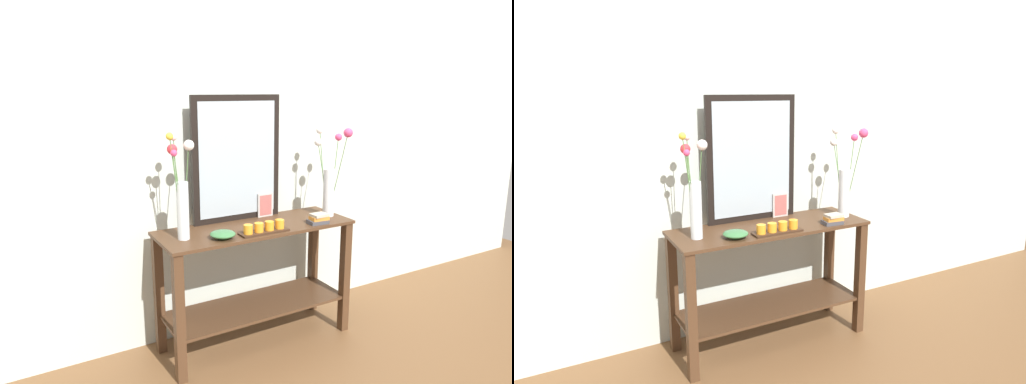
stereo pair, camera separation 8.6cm
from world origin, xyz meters
TOP-DOWN VIEW (x-y plane):
  - ground_plane at (0.00, 0.00)m, footprint 7.00×6.00m
  - wall_back at (0.00, 0.34)m, footprint 6.40×0.08m
  - console_table at (0.00, 0.00)m, footprint 1.27×0.44m
  - mirror_leaning at (-0.03, 0.19)m, footprint 0.63×0.03m
  - tall_vase_left at (-0.49, -0.01)m, footprint 0.18×0.15m
  - vase_right at (0.56, -0.03)m, footprint 0.19×0.26m
  - candle_tray at (-0.03, -0.15)m, footprint 0.32×0.09m
  - picture_frame_small at (0.17, 0.16)m, footprint 0.12×0.01m
  - decorative_bowl at (-0.29, -0.12)m, footprint 0.15×0.15m
  - book_stack at (0.38, -0.15)m, footprint 0.13×0.09m

SIDE VIEW (x-z plane):
  - ground_plane at x=0.00m, z-range -0.02..0.00m
  - console_table at x=0.00m, z-range 0.10..0.90m
  - decorative_bowl at x=-0.29m, z-range 0.80..0.85m
  - candle_tray at x=-0.03m, z-range 0.80..0.86m
  - book_stack at x=0.38m, z-range 0.80..0.87m
  - picture_frame_small at x=0.17m, z-range 0.80..0.96m
  - vase_right at x=0.56m, z-range 0.75..1.36m
  - tall_vase_left at x=-0.49m, z-range 0.76..1.39m
  - mirror_leaning at x=-0.03m, z-range 0.80..1.62m
  - wall_back at x=0.00m, z-range 0.00..2.70m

